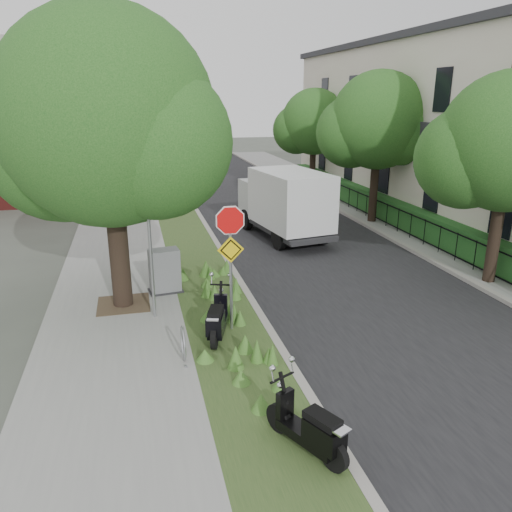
# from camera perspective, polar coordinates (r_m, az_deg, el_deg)

# --- Properties ---
(ground) EXTENTS (120.00, 120.00, 0.00)m
(ground) POSITION_cam_1_polar(r_m,az_deg,el_deg) (12.28, 4.28, -9.29)
(ground) COLOR #4C5147
(ground) RESTS_ON ground
(sidewalk_near) EXTENTS (3.50, 60.00, 0.12)m
(sidewalk_near) POSITION_cam_1_polar(r_m,az_deg,el_deg) (21.11, -15.44, 2.00)
(sidewalk_near) COLOR gray
(sidewalk_near) RESTS_ON ground
(verge) EXTENTS (2.00, 60.00, 0.12)m
(verge) POSITION_cam_1_polar(r_m,az_deg,el_deg) (21.19, -8.00, 2.54)
(verge) COLOR #314D21
(verge) RESTS_ON ground
(kerb_near) EXTENTS (0.20, 60.00, 0.13)m
(kerb_near) POSITION_cam_1_polar(r_m,az_deg,el_deg) (21.31, -5.33, 2.73)
(kerb_near) COLOR #9E9991
(kerb_near) RESTS_ON ground
(road) EXTENTS (7.00, 60.00, 0.01)m
(road) POSITION_cam_1_polar(r_m,az_deg,el_deg) (22.09, 3.69, 3.16)
(road) COLOR black
(road) RESTS_ON ground
(kerb_far) EXTENTS (0.20, 60.00, 0.13)m
(kerb_far) POSITION_cam_1_polar(r_m,az_deg,el_deg) (23.35, 11.94, 3.76)
(kerb_far) COLOR #9E9991
(kerb_far) RESTS_ON ground
(footpath_far) EXTENTS (3.20, 60.00, 0.12)m
(footpath_far) POSITION_cam_1_polar(r_m,az_deg,el_deg) (24.12, 15.59, 3.92)
(footpath_far) COLOR gray
(footpath_far) RESTS_ON ground
(street_tree_main) EXTENTS (6.21, 5.54, 7.66)m
(street_tree_main) POSITION_cam_1_polar(r_m,az_deg,el_deg) (13.26, -16.88, 13.70)
(street_tree_main) COLOR black
(street_tree_main) RESTS_ON ground
(bare_post) EXTENTS (0.08, 0.08, 4.00)m
(bare_post) POSITION_cam_1_polar(r_m,az_deg,el_deg) (12.65, -12.02, 1.52)
(bare_post) COLOR #A5A8AD
(bare_post) RESTS_ON ground
(bike_hoop) EXTENTS (0.06, 0.78, 0.77)m
(bike_hoop) POSITION_cam_1_polar(r_m,az_deg,el_deg) (11.04, -8.31, -9.84)
(bike_hoop) COLOR #A5A8AD
(bike_hoop) RESTS_ON ground
(sign_assembly) EXTENTS (0.94, 0.08, 3.22)m
(sign_assembly) POSITION_cam_1_polar(r_m,az_deg,el_deg) (11.61, -2.93, 1.49)
(sign_assembly) COLOR #A5A8AD
(sign_assembly) RESTS_ON ground
(fence_far) EXTENTS (0.04, 24.00, 1.00)m
(fence_far) POSITION_cam_1_polar(r_m,az_deg,el_deg) (23.52, 13.58, 5.26)
(fence_far) COLOR black
(fence_far) RESTS_ON ground
(hedge_far) EXTENTS (1.00, 24.00, 1.10)m
(hedge_far) POSITION_cam_1_polar(r_m,az_deg,el_deg) (23.85, 15.08, 5.32)
(hedge_far) COLOR #1A491B
(hedge_far) RESTS_ON footpath_far
(terrace_houses) EXTENTS (7.40, 26.40, 8.20)m
(terrace_houses) POSITION_cam_1_polar(r_m,az_deg,el_deg) (25.32, 23.08, 13.22)
(terrace_houses) COLOR beige
(terrace_houses) RESTS_ON ground
(brick_building) EXTENTS (9.40, 10.40, 8.30)m
(brick_building) POSITION_cam_1_polar(r_m,az_deg,el_deg) (32.95, -25.14, 13.82)
(brick_building) COLOR maroon
(brick_building) RESTS_ON ground
(far_tree_a) EXTENTS (4.60, 4.10, 6.22)m
(far_tree_a) POSITION_cam_1_polar(r_m,az_deg,el_deg) (16.28, 26.58, 10.86)
(far_tree_a) COLOR black
(far_tree_a) RESTS_ON ground
(far_tree_b) EXTENTS (4.83, 4.31, 6.56)m
(far_tree_b) POSITION_cam_1_polar(r_m,az_deg,el_deg) (22.95, 13.61, 14.31)
(far_tree_b) COLOR black
(far_tree_b) RESTS_ON ground
(far_tree_c) EXTENTS (4.37, 3.89, 5.93)m
(far_tree_c) POSITION_cam_1_polar(r_m,az_deg,el_deg) (30.31, 6.51, 14.63)
(far_tree_c) COLOR black
(far_tree_c) RESTS_ON ground
(scooter_near) EXTENTS (0.93, 1.61, 0.83)m
(scooter_near) POSITION_cam_1_polar(r_m,az_deg,el_deg) (8.37, 6.65, -19.54)
(scooter_near) COLOR black
(scooter_near) RESTS_ON ground
(scooter_far) EXTENTS (0.73, 1.73, 0.85)m
(scooter_far) POSITION_cam_1_polar(r_m,az_deg,el_deg) (11.76, -4.48, -7.71)
(scooter_far) COLOR black
(scooter_far) RESTS_ON ground
(box_truck) EXTENTS (2.83, 5.51, 2.38)m
(box_truck) POSITION_cam_1_polar(r_m,az_deg,el_deg) (20.29, 3.33, 6.33)
(box_truck) COLOR #262628
(box_truck) RESTS_ON ground
(utility_cabinet) EXTENTS (1.03, 0.76, 1.28)m
(utility_cabinet) POSITION_cam_1_polar(r_m,az_deg,el_deg) (14.71, -10.39, -1.76)
(utility_cabinet) COLOR #262628
(utility_cabinet) RESTS_ON ground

